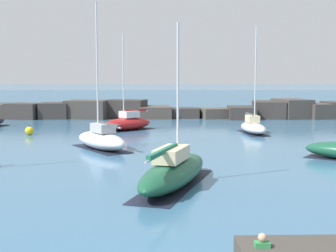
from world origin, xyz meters
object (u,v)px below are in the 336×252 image
sailboat_moored_1 (174,171)px  sailboat_moored_0 (101,139)px  sailboat_moored_8 (127,123)px  sailboat_moored_2 (253,127)px  mooring_buoy_orange_near (29,131)px

sailboat_moored_1 → sailboat_moored_0: bearing=113.9°
sailboat_moored_8 → sailboat_moored_1: bearing=-80.0°
sailboat_moored_1 → sailboat_moored_2: (7.68, 20.60, -0.09)m
sailboat_moored_1 → sailboat_moored_8: (-4.11, 23.27, -0.02)m
sailboat_moored_1 → sailboat_moored_8: sailboat_moored_8 is taller
sailboat_moored_1 → sailboat_moored_8: bearing=100.0°
sailboat_moored_2 → sailboat_moored_8: 12.09m
sailboat_moored_0 → sailboat_moored_8: 11.94m
mooring_buoy_orange_near → sailboat_moored_8: bearing=24.0°
sailboat_moored_0 → sailboat_moored_8: sailboat_moored_0 is taller
sailboat_moored_2 → sailboat_moored_1: bearing=-110.4°
mooring_buoy_orange_near → sailboat_moored_1: bearing=-57.2°
sailboat_moored_1 → sailboat_moored_2: bearing=69.6°
sailboat_moored_8 → mooring_buoy_orange_near: 9.28m
sailboat_moored_0 → mooring_buoy_orange_near: sailboat_moored_0 is taller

